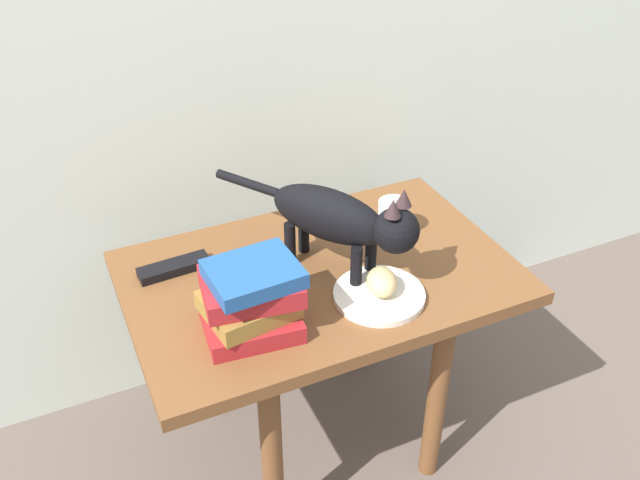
% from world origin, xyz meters
% --- Properties ---
extents(ground_plane, '(6.00, 6.00, 0.00)m').
position_xyz_m(ground_plane, '(0.00, 0.00, 0.00)').
color(ground_plane, brown).
extents(side_table, '(0.81, 0.52, 0.52)m').
position_xyz_m(side_table, '(0.00, 0.00, 0.44)').
color(side_table, brown).
rests_on(side_table, ground).
extents(plate, '(0.18, 0.18, 0.01)m').
position_xyz_m(plate, '(0.07, -0.13, 0.53)').
color(plate, silver).
rests_on(plate, side_table).
extents(bread_roll, '(0.09, 0.10, 0.05)m').
position_xyz_m(bread_roll, '(0.07, -0.13, 0.56)').
color(bread_roll, '#E0BC7A').
rests_on(bread_roll, plate).
extents(cat, '(0.29, 0.41, 0.23)m').
position_xyz_m(cat, '(0.04, -0.02, 0.65)').
color(cat, black).
rests_on(cat, side_table).
extents(book_stack, '(0.20, 0.17, 0.15)m').
position_xyz_m(book_stack, '(-0.19, -0.11, 0.59)').
color(book_stack, maroon).
rests_on(book_stack, side_table).
extents(candle_jar, '(0.07, 0.07, 0.08)m').
position_xyz_m(candle_jar, '(0.21, 0.06, 0.56)').
color(candle_jar, silver).
rests_on(candle_jar, side_table).
extents(tv_remote, '(0.15, 0.05, 0.02)m').
position_xyz_m(tv_remote, '(-0.28, 0.13, 0.53)').
color(tv_remote, black).
rests_on(tv_remote, side_table).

